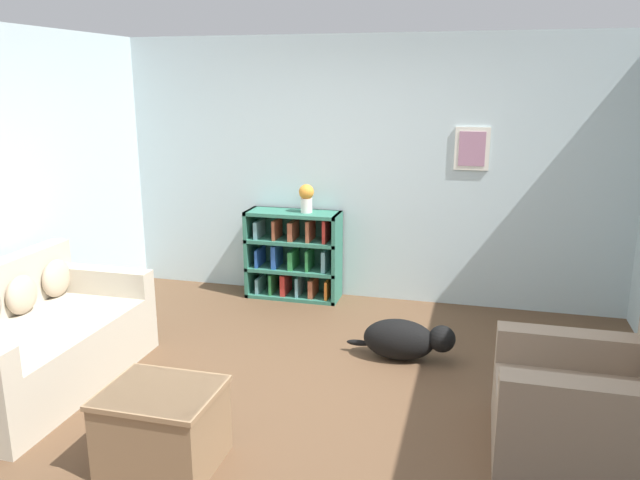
# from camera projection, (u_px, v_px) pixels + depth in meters

# --- Properties ---
(ground_plane) EXTENTS (14.00, 14.00, 0.00)m
(ground_plane) POSITION_uv_depth(u_px,v_px,m) (306.00, 398.00, 4.39)
(ground_plane) COLOR brown
(wall_back) EXTENTS (5.60, 0.13, 2.60)m
(wall_back) POSITION_uv_depth(u_px,v_px,m) (367.00, 171.00, 6.18)
(wall_back) COLOR silver
(wall_back) RESTS_ON ground_plane
(couch) EXTENTS (0.93, 1.72, 0.87)m
(couch) POSITION_uv_depth(u_px,v_px,m) (31.00, 343.00, 4.50)
(couch) COLOR #B7AD99
(couch) RESTS_ON ground_plane
(bookshelf) EXTENTS (0.95, 0.35, 0.90)m
(bookshelf) POSITION_uv_depth(u_px,v_px,m) (294.00, 256.00, 6.35)
(bookshelf) COLOR #2D6B56
(bookshelf) RESTS_ON ground_plane
(recliner_chair) EXTENTS (1.03, 0.88, 1.04)m
(recliner_chair) POSITION_uv_depth(u_px,v_px,m) (600.00, 403.00, 3.64)
(recliner_chair) COLOR gray
(recliner_chair) RESTS_ON ground_plane
(coffee_table) EXTENTS (0.65, 0.55, 0.48)m
(coffee_table) POSITION_uv_depth(u_px,v_px,m) (162.00, 425.00, 3.57)
(coffee_table) COLOR #846647
(coffee_table) RESTS_ON ground_plane
(dog) EXTENTS (0.88, 0.30, 0.33)m
(dog) POSITION_uv_depth(u_px,v_px,m) (405.00, 339.00, 4.96)
(dog) COLOR black
(dog) RESTS_ON ground_plane
(vase) EXTENTS (0.15, 0.15, 0.28)m
(vase) POSITION_uv_depth(u_px,v_px,m) (306.00, 197.00, 6.15)
(vase) COLOR silver
(vase) RESTS_ON bookshelf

